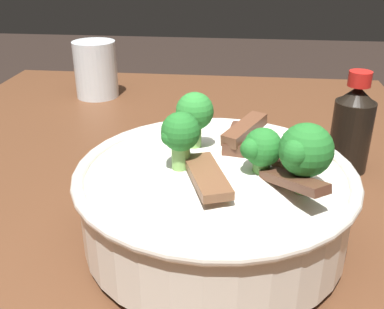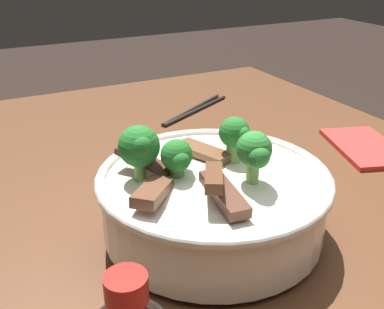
{
  "view_description": "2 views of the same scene",
  "coord_description": "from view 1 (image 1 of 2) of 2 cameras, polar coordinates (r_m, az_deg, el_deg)",
  "views": [
    {
      "loc": [
        -0.35,
        -0.1,
        1.04
      ],
      "look_at": [
        0.05,
        -0.06,
        0.85
      ],
      "focal_mm": 42.1,
      "sensor_mm": 36.0,
      "label": 1
    },
    {
      "loc": [
        0.4,
        -0.31,
        1.08
      ],
      "look_at": [
        -0.03,
        -0.09,
        0.85
      ],
      "focal_mm": 42.84,
      "sensor_mm": 36.0,
      "label": 2
    }
  ],
  "objects": [
    {
      "name": "rice_bowl",
      "position": [
        0.43,
        3.04,
        -5.01
      ],
      "size": [
        0.26,
        0.26,
        0.14
      ],
      "color": "silver",
      "rests_on": "dining_table"
    },
    {
      "name": "soy_sauce_bottle",
      "position": [
        0.6,
        19.6,
        3.21
      ],
      "size": [
        0.05,
        0.05,
        0.13
      ],
      "color": "black",
      "rests_on": "dining_table"
    },
    {
      "name": "drinking_glass",
      "position": [
        0.87,
        -12.04,
        10.03
      ],
      "size": [
        0.08,
        0.08,
        0.1
      ],
      "color": "white",
      "rests_on": "dining_table"
    }
  ]
}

